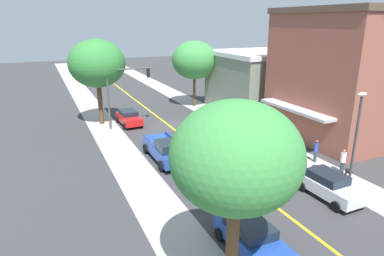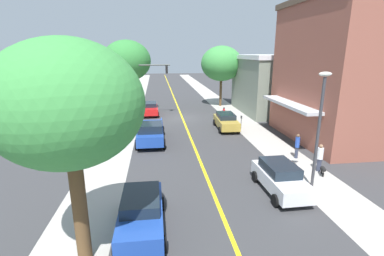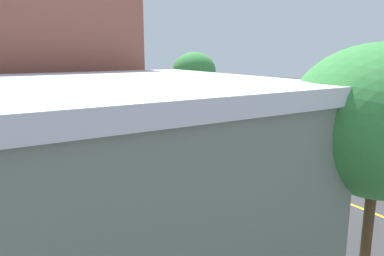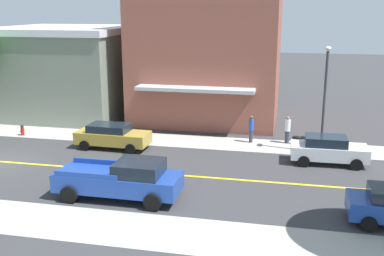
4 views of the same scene
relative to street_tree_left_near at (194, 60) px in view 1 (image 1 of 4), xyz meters
name	(u,v)px [view 1 (image 1 of 4)]	position (x,y,z in m)	size (l,w,h in m)	color
ground_plane	(169,126)	(6.03, 6.87, -5.82)	(140.00, 140.00, 0.00)	#38383A
sidewalk_left	(222,119)	(-0.29, 6.87, -5.82)	(2.96, 126.00, 0.01)	#ADA8A0
sidewalk_right	(108,133)	(12.35, 6.87, -5.82)	(2.96, 126.00, 0.01)	#ADA8A0
road_centerline_stripe	(169,126)	(6.03, 6.87, -5.82)	(0.20, 126.00, 0.00)	yellow
brick_apartment_block	(263,80)	(-7.12, 4.72, -2.30)	(11.16, 10.60, 7.03)	gray
tan_rowhouse	(343,75)	(-7.11, 16.52, -0.02)	(10.43, 11.01, 11.59)	#935142
street_tree_left_near	(194,60)	(0.00, 0.00, 0.00)	(5.55, 5.55, 8.19)	brown
street_tree_right_corner	(97,64)	(12.30, 3.17, 0.50)	(5.70, 5.70, 8.77)	brown
street_tree_left_far	(236,158)	(11.69, 29.11, -0.09)	(4.87, 4.87, 7.84)	brown
fire_hydrant	(207,113)	(0.67, 4.95, -5.45)	(0.44, 0.24, 0.75)	red
parking_meter	(241,126)	(0.73, 12.37, -4.94)	(0.12, 0.18, 1.33)	#4C4C51
traffic_light_mast	(122,87)	(10.44, 5.47, -1.59)	(4.69, 0.32, 6.33)	#474C47
street_lamp	(357,131)	(0.39, 24.85, -1.87)	(0.70, 0.36, 6.40)	#38383D
red_sedan_right_curb	(129,117)	(9.75, 4.77, -5.03)	(2.13, 4.29, 1.50)	red
blue_sedan_right_curb	(251,237)	(9.70, 27.57, -5.00)	(2.01, 4.46, 1.55)	#1E429E
white_sedan_left_curb	(329,185)	(2.43, 25.11, -5.00)	(2.01, 4.23, 1.59)	silver
gold_sedan_left_curb	(226,127)	(2.20, 12.13, -5.01)	(2.10, 4.61, 1.53)	#B29338
blue_pickup_truck	(166,149)	(9.49, 15.51, -4.89)	(2.37, 5.77, 1.84)	#1E429E
pedestrian_blue_shirt	(316,150)	(-0.89, 20.50, -4.85)	(0.30, 0.30, 1.79)	#33384C
pedestrian_white_shirt	(343,161)	(-1.23, 22.81, -4.88)	(0.37, 0.37, 1.78)	#33384C
small_dog	(348,172)	(-1.07, 23.52, -5.41)	(0.52, 0.83, 0.63)	black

